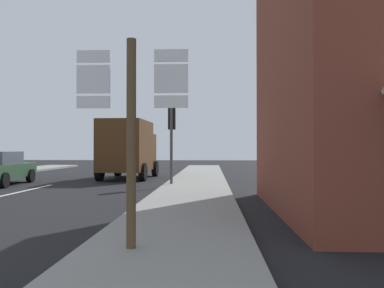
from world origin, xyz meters
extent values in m
plane|color=black|center=(0.00, 10.00, 0.00)|extent=(80.00, 80.00, 0.00)
cube|color=gray|center=(6.38, 8.00, 0.07)|extent=(2.65, 44.00, 0.14)
cylinder|color=black|center=(-1.52, 13.27, 0.32)|extent=(0.26, 0.65, 0.64)
cylinder|color=black|center=(-1.35, 10.58, 0.32)|extent=(0.26, 0.65, 0.64)
cube|color=#4C2D14|center=(2.60, 15.28, 1.75)|extent=(2.32, 3.77, 2.60)
cube|color=#4C2D14|center=(2.68, 17.77, 1.45)|extent=(2.13, 1.37, 2.00)
cube|color=#47515B|center=(2.68, 17.82, 2.25)|extent=(1.76, 0.16, 0.70)
cylinder|color=black|center=(1.58, 17.76, 0.45)|extent=(0.31, 0.91, 0.90)
cylinder|color=black|center=(3.77, 17.69, 0.45)|extent=(0.31, 0.91, 0.90)
cylinder|color=black|center=(1.47, 14.36, 0.45)|extent=(0.31, 0.91, 0.90)
cylinder|color=black|center=(3.66, 14.29, 0.45)|extent=(0.31, 0.91, 0.90)
cylinder|color=brown|center=(5.85, 0.85, 1.60)|extent=(0.14, 0.14, 3.20)
cube|color=white|center=(5.27, 0.90, 2.96)|extent=(0.50, 0.03, 0.18)
cube|color=black|center=(5.27, 0.92, 2.96)|extent=(0.43, 0.01, 0.13)
cube|color=white|center=(5.27, 0.90, 2.62)|extent=(0.50, 0.03, 0.42)
cube|color=black|center=(5.27, 0.92, 2.62)|extent=(0.43, 0.01, 0.32)
cube|color=white|center=(5.27, 0.90, 2.28)|extent=(0.50, 0.03, 0.18)
cube|color=black|center=(5.27, 0.92, 2.28)|extent=(0.43, 0.01, 0.13)
cube|color=white|center=(6.43, 0.90, 2.96)|extent=(0.50, 0.03, 0.18)
cube|color=black|center=(6.43, 0.92, 2.96)|extent=(0.43, 0.01, 0.13)
cube|color=white|center=(6.43, 0.90, 2.62)|extent=(0.50, 0.03, 0.42)
cube|color=black|center=(6.43, 0.92, 2.62)|extent=(0.43, 0.01, 0.32)
cube|color=white|center=(6.43, 0.90, 2.28)|extent=(0.50, 0.03, 0.18)
cube|color=black|center=(6.43, 0.92, 2.28)|extent=(0.43, 0.01, 0.13)
cylinder|color=#47474C|center=(5.36, 11.40, 1.65)|extent=(0.12, 0.12, 3.31)
cube|color=black|center=(5.36, 11.60, 2.86)|extent=(0.30, 0.28, 0.90)
sphere|color=#360303|center=(5.36, 11.74, 3.13)|extent=(0.18, 0.18, 0.18)
sphere|color=#3C2303|center=(5.36, 11.74, 2.85)|extent=(0.18, 0.18, 0.18)
sphere|color=#0CA526|center=(5.36, 11.74, 2.57)|extent=(0.18, 0.18, 0.18)
camera|label=1|loc=(7.02, -4.81, 1.58)|focal=36.54mm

